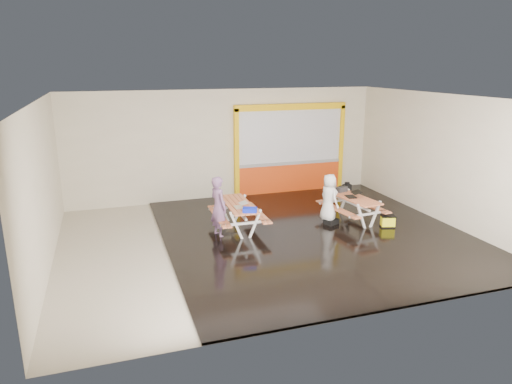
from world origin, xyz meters
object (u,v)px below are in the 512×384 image
object	(u,v)px
blue_pouch	(250,210)
picnic_table_right	(353,202)
dark_case	(331,222)
fluke_bag	(388,222)
picnic_table_left	(238,210)
person_left	(219,207)
laptop_left	(240,206)
toolbox	(342,189)
laptop_right	(353,195)
person_right	(329,198)
backpack	(347,189)

from	to	relation	value
blue_pouch	picnic_table_right	bearing A→B (deg)	8.68
picnic_table_right	dark_case	xyz separation A→B (m)	(-0.69, -0.12, -0.44)
fluke_bag	picnic_table_right	bearing A→B (deg)	127.65
picnic_table_left	person_left	distance (m)	0.68
laptop_left	dark_case	distance (m)	2.64
blue_pouch	toolbox	xyz separation A→B (m)	(3.07, 1.02, 0.00)
laptop_right	dark_case	bearing A→B (deg)	-171.74
laptop_left	dark_case	bearing A→B (deg)	-1.69
laptop_right	person_right	bearing A→B (deg)	176.46
backpack	picnic_table_left	bearing A→B (deg)	-169.45
backpack	person_left	bearing A→B (deg)	-167.36
picnic_table_left	picnic_table_right	distance (m)	3.21
laptop_left	dark_case	size ratio (longest dim) A/B	0.89
laptop_left	toolbox	size ratio (longest dim) A/B	0.90
picnic_table_right	person_right	bearing A→B (deg)	178.43
picnic_table_left	fluke_bag	bearing A→B (deg)	-16.11
picnic_table_right	laptop_left	size ratio (longest dim) A/B	6.06
picnic_table_left	laptop_right	distance (m)	3.20
fluke_bag	laptop_left	bearing A→B (deg)	168.88
picnic_table_right	fluke_bag	xyz separation A→B (m)	(0.62, -0.81, -0.36)
blue_pouch	backpack	size ratio (longest dim) A/B	0.87
laptop_left	blue_pouch	distance (m)	0.45
laptop_right	toolbox	distance (m)	0.57
backpack	dark_case	distance (m)	1.60
person_right	dark_case	bearing A→B (deg)	179.20
picnic_table_right	laptop_left	bearing A→B (deg)	-179.18
person_left	laptop_right	xyz separation A→B (m)	(3.77, -0.06, -0.01)
picnic_table_left	blue_pouch	world-z (taller)	blue_pouch
person_right	blue_pouch	xyz separation A→B (m)	(-2.40, -0.50, 0.04)
laptop_right	fluke_bag	size ratio (longest dim) A/B	1.03
person_left	fluke_bag	xyz separation A→B (m)	(4.41, -0.84, -0.59)
picnic_table_left	toolbox	distance (m)	3.17
picnic_table_left	picnic_table_right	bearing A→B (deg)	-5.32
toolbox	picnic_table_left	bearing A→B (deg)	-175.46
toolbox	backpack	xyz separation A→B (m)	(0.40, 0.41, -0.13)
backpack	dark_case	world-z (taller)	backpack
person_right	toolbox	size ratio (longest dim) A/B	3.61
person_right	laptop_right	world-z (taller)	person_right
picnic_table_left	dark_case	distance (m)	2.58
blue_pouch	picnic_table_left	bearing A→B (deg)	95.62
blue_pouch	toolbox	bearing A→B (deg)	18.45
dark_case	blue_pouch	bearing A→B (deg)	-171.68
picnic_table_right	person_right	distance (m)	0.75
laptop_left	toolbox	distance (m)	3.25
toolbox	fluke_bag	world-z (taller)	toolbox
laptop_left	fluke_bag	distance (m)	3.98
laptop_right	laptop_left	bearing A→B (deg)	-179.60
dark_case	laptop_right	bearing A→B (deg)	8.26
person_left	blue_pouch	bearing A→B (deg)	-144.99
blue_pouch	person_left	bearing A→B (deg)	142.54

